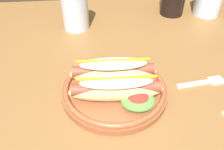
% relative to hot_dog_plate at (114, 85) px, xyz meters
% --- Properties ---
extents(dining_table, '(1.49, 0.98, 0.74)m').
position_rel_hot_dog_plate_xyz_m(dining_table, '(0.00, 0.07, -0.11)').
color(dining_table, olive).
rests_on(dining_table, ground_plane).
extents(hot_dog_plate, '(0.24, 0.24, 0.08)m').
position_rel_hot_dog_plate_xyz_m(hot_dog_plate, '(0.00, 0.00, 0.00)').
color(hot_dog_plate, '#9E5633').
rests_on(hot_dog_plate, dining_table).
extents(fork, '(0.12, 0.04, 0.00)m').
position_rel_hot_dog_plate_xyz_m(fork, '(0.22, 0.02, -0.02)').
color(fork, silver).
rests_on(fork, dining_table).
extents(extra_cup, '(0.08, 0.08, 0.13)m').
position_rel_hot_dog_plate_xyz_m(extra_cup, '(-0.09, 0.32, 0.04)').
color(extra_cup, silver).
rests_on(extra_cup, dining_table).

